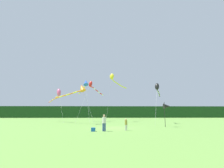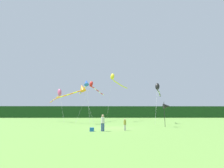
{
  "view_description": "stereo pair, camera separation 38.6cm",
  "coord_description": "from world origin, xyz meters",
  "px_view_note": "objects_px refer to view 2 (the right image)",
  "views": [
    {
      "loc": [
        -0.83,
        -20.72,
        1.81
      ],
      "look_at": [
        0.0,
        6.0,
        6.49
      ],
      "focal_mm": 26.59,
      "sensor_mm": 36.0,
      "label": 1
    },
    {
      "loc": [
        -0.45,
        -20.73,
        1.81
      ],
      "look_at": [
        0.0,
        6.0,
        6.49
      ],
      "focal_mm": 26.59,
      "sensor_mm": 36.0,
      "label": 2
    }
  ],
  "objects_px": {
    "person_adult": "(103,122)",
    "banner_flag_pole": "(167,106)",
    "person_child": "(125,124)",
    "kite_rainbow": "(59,94)",
    "cooler_box": "(92,129)",
    "kite_orange": "(80,89)",
    "kite_red": "(93,86)",
    "kite_yellow": "(114,78)",
    "kite_blue": "(86,84)",
    "kite_black": "(158,88)"
  },
  "relations": [
    {
      "from": "person_child",
      "to": "kite_rainbow",
      "type": "distance_m",
      "value": 20.94
    },
    {
      "from": "kite_red",
      "to": "kite_black",
      "type": "distance_m",
      "value": 14.44
    },
    {
      "from": "person_child",
      "to": "kite_orange",
      "type": "height_order",
      "value": "kite_orange"
    },
    {
      "from": "person_child",
      "to": "banner_flag_pole",
      "type": "relative_size",
      "value": 0.37
    },
    {
      "from": "kite_yellow",
      "to": "person_child",
      "type": "bearing_deg",
      "value": -88.19
    },
    {
      "from": "person_adult",
      "to": "banner_flag_pole",
      "type": "relative_size",
      "value": 0.5
    },
    {
      "from": "kite_rainbow",
      "to": "kite_yellow",
      "type": "bearing_deg",
      "value": 8.6
    },
    {
      "from": "person_child",
      "to": "kite_blue",
      "type": "height_order",
      "value": "kite_blue"
    },
    {
      "from": "cooler_box",
      "to": "person_child",
      "type": "bearing_deg",
      "value": 13.74
    },
    {
      "from": "kite_red",
      "to": "kite_orange",
      "type": "bearing_deg",
      "value": -100.63
    },
    {
      "from": "person_adult",
      "to": "kite_blue",
      "type": "relative_size",
      "value": 0.16
    },
    {
      "from": "person_adult",
      "to": "kite_rainbow",
      "type": "bearing_deg",
      "value": 119.86
    },
    {
      "from": "kite_blue",
      "to": "kite_yellow",
      "type": "bearing_deg",
      "value": 15.18
    },
    {
      "from": "kite_red",
      "to": "kite_orange",
      "type": "height_order",
      "value": "kite_red"
    },
    {
      "from": "kite_red",
      "to": "kite_rainbow",
      "type": "bearing_deg",
      "value": -160.89
    },
    {
      "from": "kite_blue",
      "to": "kite_orange",
      "type": "xyz_separation_m",
      "value": [
        -0.18,
        -5.81,
        -1.96
      ]
    },
    {
      "from": "cooler_box",
      "to": "kite_black",
      "type": "xyz_separation_m",
      "value": [
        10.41,
        12.1,
        6.07
      ]
    },
    {
      "from": "kite_blue",
      "to": "kite_rainbow",
      "type": "height_order",
      "value": "kite_blue"
    },
    {
      "from": "kite_black",
      "to": "kite_yellow",
      "type": "relative_size",
      "value": 0.76
    },
    {
      "from": "cooler_box",
      "to": "kite_black",
      "type": "height_order",
      "value": "kite_black"
    },
    {
      "from": "banner_flag_pole",
      "to": "cooler_box",
      "type": "bearing_deg",
      "value": -151.43
    },
    {
      "from": "person_adult",
      "to": "kite_red",
      "type": "relative_size",
      "value": 0.16
    },
    {
      "from": "kite_black",
      "to": "kite_yellow",
      "type": "distance_m",
      "value": 10.65
    },
    {
      "from": "banner_flag_pole",
      "to": "kite_rainbow",
      "type": "xyz_separation_m",
      "value": [
        -18.13,
        12.02,
        3.07
      ]
    },
    {
      "from": "kite_orange",
      "to": "person_adult",
      "type": "bearing_deg",
      "value": -68.52
    },
    {
      "from": "kite_rainbow",
      "to": "kite_red",
      "type": "bearing_deg",
      "value": 19.11
    },
    {
      "from": "person_child",
      "to": "banner_flag_pole",
      "type": "height_order",
      "value": "banner_flag_pole"
    },
    {
      "from": "kite_black",
      "to": "cooler_box",
      "type": "bearing_deg",
      "value": -130.7
    },
    {
      "from": "kite_blue",
      "to": "kite_red",
      "type": "bearing_deg",
      "value": 59.49
    },
    {
      "from": "person_child",
      "to": "kite_rainbow",
      "type": "xyz_separation_m",
      "value": [
        -12.11,
        16.32,
        5.07
      ]
    },
    {
      "from": "kite_red",
      "to": "kite_rainbow",
      "type": "relative_size",
      "value": 1.31
    },
    {
      "from": "banner_flag_pole",
      "to": "person_adult",
      "type": "bearing_deg",
      "value": -148.82
    },
    {
      "from": "kite_rainbow",
      "to": "cooler_box",
      "type": "bearing_deg",
      "value": -63.04
    },
    {
      "from": "cooler_box",
      "to": "kite_red",
      "type": "relative_size",
      "value": 0.04
    },
    {
      "from": "person_child",
      "to": "kite_rainbow",
      "type": "bearing_deg",
      "value": 126.57
    },
    {
      "from": "kite_rainbow",
      "to": "kite_yellow",
      "type": "distance_m",
      "value": 12.22
    },
    {
      "from": "kite_black",
      "to": "kite_yellow",
      "type": "height_order",
      "value": "kite_yellow"
    },
    {
      "from": "person_child",
      "to": "person_adult",
      "type": "bearing_deg",
      "value": -162.05
    },
    {
      "from": "banner_flag_pole",
      "to": "kite_black",
      "type": "xyz_separation_m",
      "value": [
        1.0,
        6.97,
        3.58
      ]
    },
    {
      "from": "kite_black",
      "to": "kite_orange",
      "type": "height_order",
      "value": "kite_black"
    },
    {
      "from": "person_child",
      "to": "cooler_box",
      "type": "distance_m",
      "value": 3.52
    },
    {
      "from": "banner_flag_pole",
      "to": "kite_blue",
      "type": "relative_size",
      "value": 0.33
    },
    {
      "from": "kite_black",
      "to": "kite_rainbow",
      "type": "bearing_deg",
      "value": 165.21
    },
    {
      "from": "kite_blue",
      "to": "kite_black",
      "type": "distance_m",
      "value": 14.66
    },
    {
      "from": "cooler_box",
      "to": "kite_orange",
      "type": "height_order",
      "value": "kite_orange"
    },
    {
      "from": "person_adult",
      "to": "banner_flag_pole",
      "type": "bearing_deg",
      "value": 31.18
    },
    {
      "from": "person_adult",
      "to": "kite_black",
      "type": "xyz_separation_m",
      "value": [
        9.33,
        12.02,
        5.33
      ]
    },
    {
      "from": "person_adult",
      "to": "cooler_box",
      "type": "relative_size",
      "value": 3.98
    },
    {
      "from": "person_child",
      "to": "kite_orange",
      "type": "bearing_deg",
      "value": 122.56
    },
    {
      "from": "person_child",
      "to": "kite_yellow",
      "type": "distance_m",
      "value": 20.05
    }
  ]
}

